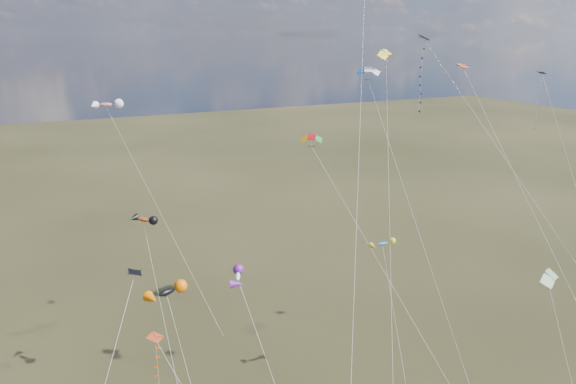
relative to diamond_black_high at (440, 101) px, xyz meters
name	(u,v)px	position (x,y,z in m)	size (l,w,h in m)	color
diamond_black_high	(440,101)	(0.00, 0.00, 0.00)	(11.16, 27.53, 33.24)	black
diamond_red_low	(161,368)	(-23.63, 0.00, -17.85)	(5.82, 6.97, 12.89)	#A83618
diamond_navy_right	(543,118)	(16.56, 3.43, -2.93)	(1.42, 17.40, 29.72)	#0E1D52
diamond_orange_center	(536,218)	(2.88, -8.06, -7.75)	(1.09, 27.74, 30.96)	#E24118
parafoil_yellow	(387,53)	(5.72, 15.60, 3.18)	(15.09, 24.31, 32.19)	yellow
parafoil_blue_white	(369,71)	(3.46, 15.55, 1.32)	(2.75, 23.40, 30.26)	blue
parafoil_striped	(552,275)	(4.90, -8.60, -12.60)	(5.95, 12.35, 16.24)	gold
parafoil_tricolor	(313,140)	(-7.64, 7.31, -3.83)	(10.59, 14.83, 25.03)	#CA8E04
novelty_black_orange	(167,293)	(-21.70, 6.21, -15.25)	(3.26, 8.82, 13.53)	black
novelty_orange_black	(143,220)	(-21.94, 14.06, -11.50)	(2.52, 12.06, 17.22)	#C24717
novelty_white_purple	(238,277)	(-17.03, 1.65, -12.80)	(3.23, 12.37, 15.88)	white
novelty_redwhite_stripe	(106,105)	(-22.26, 33.32, -3.07)	(10.55, 17.65, 25.81)	red
novelty_blue_yellow	(383,245)	(-1.50, 4.46, -13.97)	(5.02, 12.22, 14.67)	#1661AC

